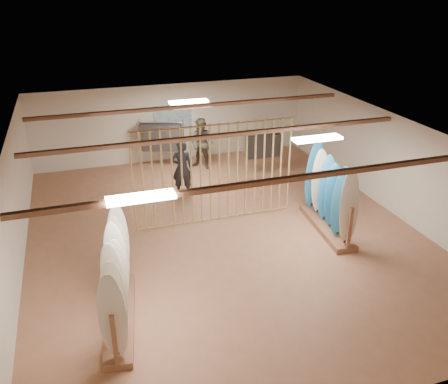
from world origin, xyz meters
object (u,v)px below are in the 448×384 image
object	(u,v)px
shopper_a	(182,165)
rack_right	(329,205)
clothing_rack_a	(161,137)
shopper_b	(202,141)
clothing_rack_b	(263,146)
rack_left	(118,292)

from	to	relation	value
shopper_a	rack_right	bearing A→B (deg)	153.89
clothing_rack_a	shopper_b	world-z (taller)	shopper_b
rack_right	clothing_rack_b	size ratio (longest dim) A/B	1.88
shopper_b	rack_right	bearing A→B (deg)	-27.68
rack_right	clothing_rack_a	xyz separation A→B (m)	(-3.28, 6.06, 0.37)
rack_right	clothing_rack_b	bearing A→B (deg)	95.80
rack_left	shopper_b	distance (m)	8.37
rack_left	clothing_rack_a	world-z (taller)	rack_left
shopper_a	clothing_rack_b	bearing A→B (deg)	-139.04
rack_right	shopper_a	distance (m)	4.62
clothing_rack_b	rack_left	bearing A→B (deg)	-128.85
rack_right	clothing_rack_b	distance (m)	4.54
shopper_a	rack_left	bearing A→B (deg)	84.88
rack_left	clothing_rack_a	bearing A→B (deg)	81.95
rack_left	shopper_b	bearing A→B (deg)	71.91
rack_left	clothing_rack_b	bearing A→B (deg)	57.77
shopper_a	shopper_b	bearing A→B (deg)	-100.03
rack_left	shopper_a	xyz separation A→B (m)	(2.59, 5.40, 0.35)
clothing_rack_a	clothing_rack_b	xyz separation A→B (m)	(3.27, -1.53, -0.17)
rack_left	shopper_a	world-z (taller)	shopper_a
rack_right	shopper_a	world-z (taller)	rack_right
rack_right	shopper_b	bearing A→B (deg)	115.61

